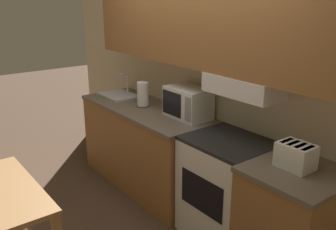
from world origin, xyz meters
TOP-DOWN VIEW (x-y plane):
  - ground_plane at (0.00, 0.00)m, footprint 16.00×16.00m
  - wall_back at (0.01, -0.07)m, footprint 5.47×0.38m
  - lower_counter_main at (-0.68, -0.33)m, footprint 1.73×0.67m
  - lower_counter_right_stub at (1.22, -0.33)m, footprint 0.65×0.67m
  - stove_range at (0.54, -0.30)m, footprint 0.70×0.61m
  - microwave at (-0.14, -0.18)m, footprint 0.45×0.30m
  - toaster at (1.18, -0.32)m, footprint 0.26×0.19m
  - sink_basin at (-1.24, -0.32)m, footprint 0.46×0.34m
  - paper_towel_roll at (-0.73, -0.32)m, footprint 0.14×0.14m

SIDE VIEW (x-z plane):
  - ground_plane at x=0.00m, z-range 0.00..0.00m
  - stove_range at x=0.54m, z-range 0.00..0.92m
  - lower_counter_main at x=-0.68m, z-range 0.00..0.92m
  - lower_counter_right_stub at x=1.22m, z-range 0.00..0.92m
  - sink_basin at x=-1.24m, z-range 0.81..1.08m
  - toaster at x=1.18m, z-range 0.92..1.10m
  - paper_towel_roll at x=-0.73m, z-range 0.92..1.19m
  - microwave at x=-0.14m, z-range 0.92..1.22m
  - wall_back at x=0.01m, z-range 0.23..2.78m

